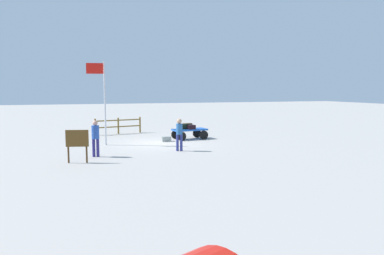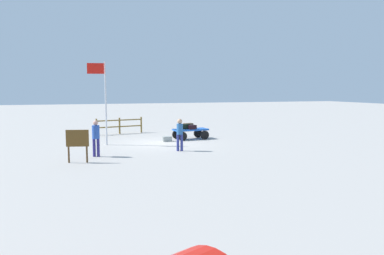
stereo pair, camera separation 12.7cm
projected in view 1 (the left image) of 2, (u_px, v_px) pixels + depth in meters
ground_plane at (158, 143)px, 21.91m from camera, size 120.00×120.00×0.00m
luggage_cart at (189, 132)px, 23.72m from camera, size 2.29×1.37×0.67m
suitcase_tan at (191, 127)px, 23.44m from camera, size 0.55×0.46×0.27m
suitcase_grey at (187, 126)px, 24.14m from camera, size 0.62×0.45×0.32m
suitcase_dark at (183, 127)px, 23.46m from camera, size 0.59×0.32×0.33m
suitcase_olive at (166, 139)px, 22.67m from camera, size 0.56×0.34×0.31m
worker_lead at (179, 132)px, 19.13m from camera, size 0.41×0.41×1.69m
worker_trailing at (95, 135)px, 17.48m from camera, size 0.46×0.46×1.74m
flagpole at (102, 95)px, 20.95m from camera, size 1.03×0.23×4.77m
signboard at (77, 141)px, 16.05m from camera, size 0.96×0.30×1.45m
wooden_fence at (118, 125)px, 26.44m from camera, size 3.38×0.78×1.16m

